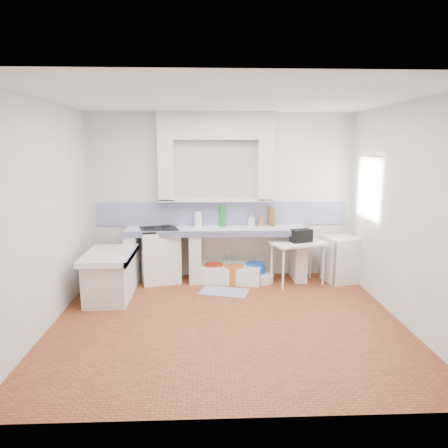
{
  "coord_description": "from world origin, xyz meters",
  "views": [
    {
      "loc": [
        -0.26,
        -5.15,
        2.25
      ],
      "look_at": [
        0.0,
        1.0,
        1.1
      ],
      "focal_mm": 33.61,
      "sensor_mm": 36.0,
      "label": 1
    }
  ],
  "objects_px": {
    "stove": "(160,256)",
    "sink": "(230,273)",
    "side_table": "(297,263)",
    "fridge": "(341,259)"
  },
  "relations": [
    {
      "from": "stove",
      "to": "sink",
      "type": "distance_m",
      "value": 1.22
    },
    {
      "from": "sink",
      "to": "fridge",
      "type": "bearing_deg",
      "value": 8.15
    },
    {
      "from": "stove",
      "to": "sink",
      "type": "height_order",
      "value": "stove"
    },
    {
      "from": "stove",
      "to": "side_table",
      "type": "relative_size",
      "value": 1.02
    },
    {
      "from": "stove",
      "to": "fridge",
      "type": "xyz_separation_m",
      "value": [
        3.04,
        -0.16,
        -0.05
      ]
    },
    {
      "from": "fridge",
      "to": "side_table",
      "type": "bearing_deg",
      "value": 175.26
    },
    {
      "from": "sink",
      "to": "fridge",
      "type": "distance_m",
      "value": 1.89
    },
    {
      "from": "sink",
      "to": "side_table",
      "type": "relative_size",
      "value": 1.23
    },
    {
      "from": "stove",
      "to": "sink",
      "type": "bearing_deg",
      "value": -17.44
    },
    {
      "from": "sink",
      "to": "side_table",
      "type": "bearing_deg",
      "value": -0.25
    }
  ]
}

